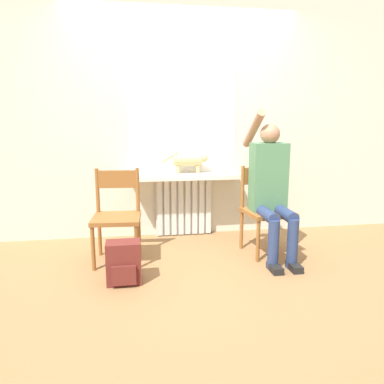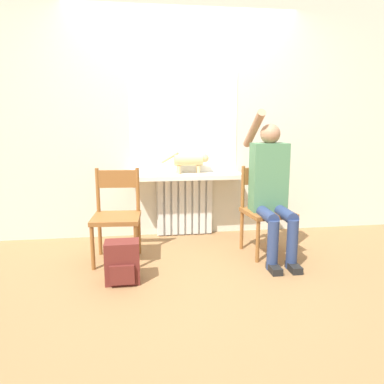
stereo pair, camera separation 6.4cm
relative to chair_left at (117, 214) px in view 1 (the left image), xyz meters
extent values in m
plane|color=olive|center=(0.73, -0.46, -0.45)|extent=(12.00, 12.00, 0.00)
cube|color=beige|center=(0.73, 0.77, 0.90)|extent=(7.00, 0.06, 2.70)
cube|color=silver|center=(0.73, 0.71, -0.11)|extent=(0.64, 0.05, 0.68)
cube|color=silver|center=(0.45, 0.66, -0.11)|extent=(0.06, 0.03, 0.65)
cube|color=silver|center=(0.53, 0.66, -0.11)|extent=(0.06, 0.03, 0.65)
cube|color=silver|center=(0.61, 0.66, -0.11)|extent=(0.06, 0.03, 0.65)
cube|color=silver|center=(0.69, 0.66, -0.11)|extent=(0.06, 0.03, 0.65)
cube|color=silver|center=(0.77, 0.66, -0.11)|extent=(0.06, 0.03, 0.65)
cube|color=silver|center=(0.85, 0.66, -0.11)|extent=(0.06, 0.03, 0.65)
cube|color=silver|center=(0.93, 0.66, -0.11)|extent=(0.06, 0.03, 0.65)
cube|color=silver|center=(1.01, 0.66, -0.11)|extent=(0.06, 0.03, 0.65)
cube|color=white|center=(0.73, 0.59, 0.25)|extent=(1.25, 0.31, 0.05)
cube|color=white|center=(0.73, 0.74, 0.83)|extent=(1.20, 0.01, 1.10)
cube|color=brown|center=(0.00, -0.04, -0.03)|extent=(0.46, 0.46, 0.04)
cylinder|color=brown|center=(-0.21, -0.22, -0.25)|extent=(0.04, 0.04, 0.40)
cylinder|color=brown|center=(0.17, -0.25, -0.25)|extent=(0.04, 0.04, 0.40)
cylinder|color=brown|center=(-0.18, 0.16, -0.25)|extent=(0.04, 0.04, 0.40)
cylinder|color=brown|center=(0.20, 0.13, -0.25)|extent=(0.04, 0.04, 0.40)
cylinder|color=brown|center=(-0.18, 0.16, 0.20)|extent=(0.04, 0.04, 0.42)
cylinder|color=brown|center=(0.20, 0.13, 0.20)|extent=(0.04, 0.04, 0.42)
cube|color=brown|center=(0.01, 0.15, 0.31)|extent=(0.39, 0.05, 0.17)
cube|color=brown|center=(1.46, -0.04, -0.03)|extent=(0.48, 0.48, 0.04)
cylinder|color=brown|center=(1.29, -0.25, -0.25)|extent=(0.04, 0.04, 0.40)
cylinder|color=brown|center=(1.67, -0.21, -0.25)|extent=(0.04, 0.04, 0.40)
cylinder|color=brown|center=(1.25, 0.12, -0.25)|extent=(0.04, 0.04, 0.40)
cylinder|color=brown|center=(1.63, 0.17, -0.25)|extent=(0.04, 0.04, 0.40)
cylinder|color=brown|center=(1.25, 0.12, 0.20)|extent=(0.04, 0.04, 0.42)
cylinder|color=brown|center=(1.63, 0.17, 0.20)|extent=(0.04, 0.04, 0.42)
cube|color=brown|center=(1.44, 0.15, 0.31)|extent=(0.39, 0.07, 0.17)
cylinder|color=navy|center=(1.37, -0.23, 0.01)|extent=(0.11, 0.42, 0.11)
cylinder|color=navy|center=(1.55, -0.23, 0.01)|extent=(0.11, 0.42, 0.11)
cylinder|color=navy|center=(1.37, -0.44, -0.22)|extent=(0.10, 0.10, 0.45)
cylinder|color=navy|center=(1.55, -0.44, -0.22)|extent=(0.10, 0.10, 0.45)
cube|color=black|center=(1.37, -0.50, -0.42)|extent=(0.09, 0.20, 0.06)
cube|color=black|center=(1.55, -0.50, -0.42)|extent=(0.09, 0.20, 0.06)
cube|color=#4C7F56|center=(1.46, -0.02, 0.32)|extent=(0.34, 0.20, 0.66)
sphere|color=#A87A5B|center=(1.46, -0.02, 0.74)|extent=(0.19, 0.19, 0.19)
cylinder|color=#A87A5B|center=(1.34, 0.12, 0.78)|extent=(0.08, 0.50, 0.38)
cylinder|color=#4C7F56|center=(1.61, -0.06, 0.29)|extent=(0.08, 0.08, 0.53)
cylinder|color=#DBB77A|center=(0.76, 0.63, 0.43)|extent=(0.31, 0.12, 0.12)
sphere|color=#DBB77A|center=(0.95, 0.63, 0.45)|extent=(0.09, 0.09, 0.09)
cone|color=#DBB77A|center=(0.95, 0.61, 0.49)|extent=(0.03, 0.03, 0.03)
cone|color=#DBB77A|center=(0.95, 0.65, 0.49)|extent=(0.03, 0.03, 0.03)
cylinder|color=#DBB77A|center=(0.87, 0.60, 0.32)|extent=(0.03, 0.03, 0.09)
cylinder|color=#DBB77A|center=(0.87, 0.66, 0.32)|extent=(0.03, 0.03, 0.09)
cylinder|color=#DBB77A|center=(0.65, 0.60, 0.32)|extent=(0.03, 0.03, 0.09)
cylinder|color=#DBB77A|center=(0.65, 0.66, 0.32)|extent=(0.03, 0.03, 0.09)
cylinder|color=#DBB77A|center=(0.56, 0.63, 0.46)|extent=(0.21, 0.03, 0.14)
cube|color=maroon|center=(0.06, -0.52, -0.27)|extent=(0.28, 0.18, 0.35)
cube|color=maroon|center=(0.06, -0.63, -0.34)|extent=(0.19, 0.03, 0.16)
camera|label=1|loc=(0.15, -3.45, 0.88)|focal=35.00mm
camera|label=2|loc=(0.22, -3.46, 0.88)|focal=35.00mm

